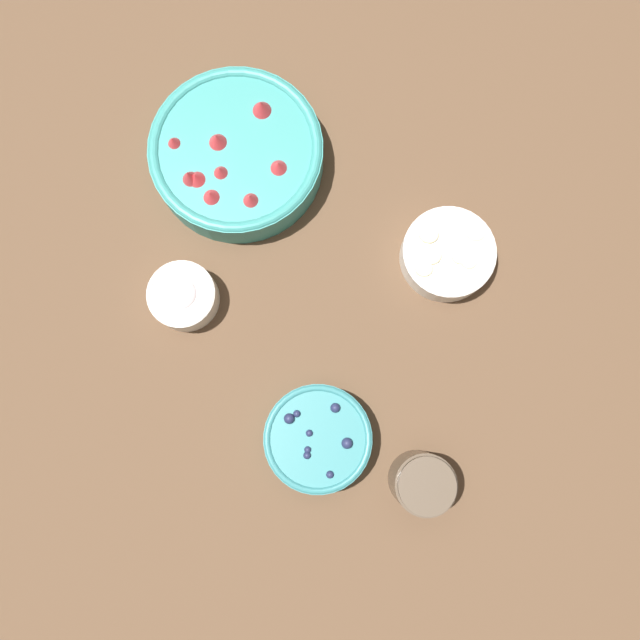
{
  "coord_description": "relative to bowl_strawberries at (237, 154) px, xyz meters",
  "views": [
    {
      "loc": [
        -0.16,
        -0.01,
        0.94
      ],
      "look_at": [
        -0.02,
        0.0,
        0.04
      ],
      "focal_mm": 35.0,
      "sensor_mm": 36.0,
      "label": 1
    }
  ],
  "objects": [
    {
      "name": "ground_plane",
      "position": [
        -0.23,
        -0.15,
        -0.04
      ],
      "size": [
        4.0,
        4.0,
        0.0
      ],
      "primitive_type": "plane",
      "color": "brown"
    },
    {
      "name": "bowl_strawberries",
      "position": [
        0.0,
        0.0,
        0.0
      ],
      "size": [
        0.26,
        0.26,
        0.08
      ],
      "color": "teal",
      "rests_on": "ground_plane"
    },
    {
      "name": "bowl_blueberries",
      "position": [
        -0.41,
        -0.17,
        -0.0
      ],
      "size": [
        0.15,
        0.15,
        0.06
      ],
      "color": "teal",
      "rests_on": "ground_plane"
    },
    {
      "name": "bowl_bananas",
      "position": [
        -0.12,
        -0.33,
        -0.01
      ],
      "size": [
        0.14,
        0.14,
        0.05
      ],
      "color": "white",
      "rests_on": "ground_plane"
    },
    {
      "name": "bowl_cream",
      "position": [
        -0.23,
        0.05,
        -0.01
      ],
      "size": [
        0.1,
        0.1,
        0.05
      ],
      "color": "white",
      "rests_on": "ground_plane"
    },
    {
      "name": "jar_chocolate",
      "position": [
        -0.46,
        -0.32,
        0.01
      ],
      "size": [
        0.08,
        0.08,
        0.1
      ],
      "color": "brown",
      "rests_on": "ground_plane"
    }
  ]
}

